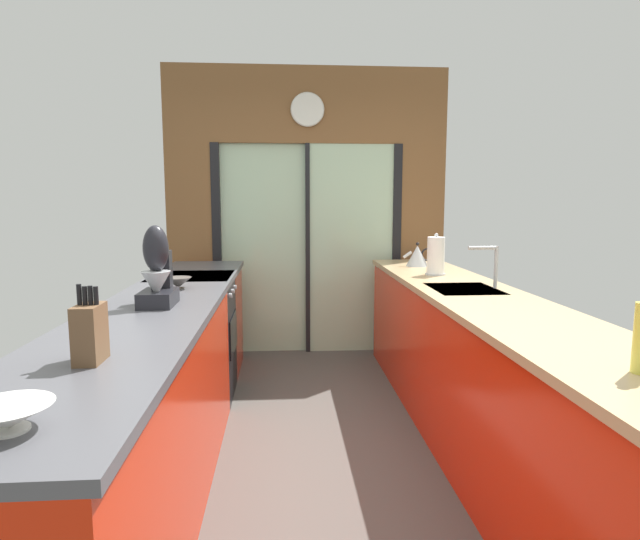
# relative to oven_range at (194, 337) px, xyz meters

# --- Properties ---
(ground_plane) EXTENTS (5.04, 7.60, 0.02)m
(ground_plane) POSITION_rel_oven_range_xyz_m (0.91, -0.65, -0.47)
(ground_plane) COLOR #4C4742
(back_wall_unit) EXTENTS (2.64, 0.12, 2.70)m
(back_wall_unit) POSITION_rel_oven_range_xyz_m (0.91, 1.15, 1.07)
(back_wall_unit) COLOR brown
(back_wall_unit) RESTS_ON ground_plane
(left_counter_run) EXTENTS (0.62, 3.80, 0.92)m
(left_counter_run) POSITION_rel_oven_range_xyz_m (-0.00, -1.12, 0.01)
(left_counter_run) COLOR red
(left_counter_run) RESTS_ON ground_plane
(right_counter_run) EXTENTS (0.62, 3.80, 0.92)m
(right_counter_run) POSITION_rel_oven_range_xyz_m (1.82, -0.95, 0.01)
(right_counter_run) COLOR red
(right_counter_run) RESTS_ON ground_plane
(sink_faucet) EXTENTS (0.19, 0.02, 0.27)m
(sink_faucet) POSITION_rel_oven_range_xyz_m (1.97, -0.70, 0.64)
(sink_faucet) COLOR #B7BABC
(sink_faucet) RESTS_ON right_counter_run
(oven_range) EXTENTS (0.60, 0.60, 0.92)m
(oven_range) POSITION_rel_oven_range_xyz_m (0.00, 0.00, 0.00)
(oven_range) COLOR black
(oven_range) RESTS_ON ground_plane
(mixing_bowl_near) EXTENTS (0.21, 0.21, 0.06)m
(mixing_bowl_near) POSITION_rel_oven_range_xyz_m (0.02, -2.61, 0.50)
(mixing_bowl_near) COLOR silver
(mixing_bowl_near) RESTS_ON left_counter_run
(mixing_bowl_far) EXTENTS (0.17, 0.17, 0.07)m
(mixing_bowl_far) POSITION_rel_oven_range_xyz_m (0.02, -0.59, 0.50)
(mixing_bowl_far) COLOR #514C47
(mixing_bowl_far) RESTS_ON left_counter_run
(knife_block) EXTENTS (0.08, 0.14, 0.27)m
(knife_block) POSITION_rel_oven_range_xyz_m (0.02, -2.08, 0.57)
(knife_block) COLOR brown
(knife_block) RESTS_ON left_counter_run
(stand_mixer) EXTENTS (0.17, 0.27, 0.42)m
(stand_mixer) POSITION_rel_oven_range_xyz_m (0.02, -1.11, 0.63)
(stand_mixer) COLOR black
(stand_mixer) RESTS_ON left_counter_run
(kettle) EXTENTS (0.27, 0.18, 0.20)m
(kettle) POSITION_rel_oven_range_xyz_m (1.80, 0.45, 0.55)
(kettle) COLOR #B7BABC
(kettle) RESTS_ON right_counter_run
(paper_towel_roll) EXTENTS (0.15, 0.15, 0.31)m
(paper_towel_roll) POSITION_rel_oven_range_xyz_m (1.80, -0.08, 0.60)
(paper_towel_roll) COLOR #B7BABC
(paper_towel_roll) RESTS_ON right_counter_run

